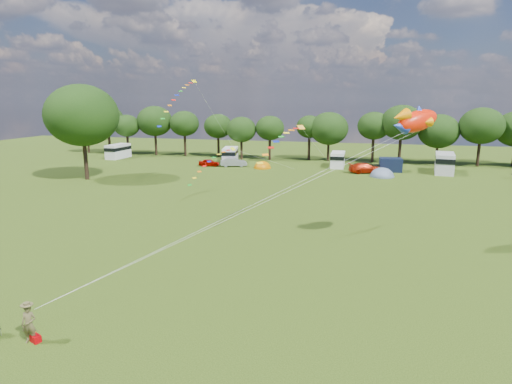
% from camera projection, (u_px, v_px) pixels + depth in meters
% --- Properties ---
extents(ground_plane, '(180.00, 180.00, 0.00)m').
position_uv_depth(ground_plane, '(225.00, 279.00, 27.33)').
color(ground_plane, black).
rests_on(ground_plane, ground).
extents(tree_line, '(102.98, 10.98, 10.27)m').
position_uv_depth(tree_line, '(349.00, 127.00, 76.76)').
color(tree_line, black).
rests_on(tree_line, ground).
extents(big_tree, '(10.00, 10.00, 13.28)m').
position_uv_depth(big_tree, '(82.00, 115.00, 59.15)').
color(big_tree, black).
rests_on(big_tree, ground).
extents(car_a, '(3.84, 2.01, 1.22)m').
position_uv_depth(car_a, '(209.00, 163.00, 72.95)').
color(car_a, '#930800').
rests_on(car_a, ground).
extents(car_b, '(4.46, 2.85, 1.48)m').
position_uv_depth(car_b, '(234.00, 162.00, 72.58)').
color(car_b, gray).
rests_on(car_b, ground).
extents(car_c, '(5.50, 3.70, 1.52)m').
position_uv_depth(car_c, '(366.00, 168.00, 66.24)').
color(car_c, '#AD1D05').
rests_on(car_c, ground).
extents(car_d, '(5.74, 3.62, 1.45)m').
position_uv_depth(car_d, '(369.00, 167.00, 67.94)').
color(car_d, black).
rests_on(car_d, ground).
extents(campervan_a, '(2.62, 5.64, 2.71)m').
position_uv_depth(campervan_a, '(118.00, 151.00, 82.55)').
color(campervan_a, silver).
rests_on(campervan_a, ground).
extents(campervan_b, '(3.40, 5.92, 2.73)m').
position_uv_depth(campervan_b, '(230.00, 155.00, 76.66)').
color(campervan_b, white).
rests_on(campervan_b, ground).
extents(campervan_c, '(2.23, 5.18, 2.53)m').
position_uv_depth(campervan_c, '(338.00, 159.00, 71.85)').
color(campervan_c, silver).
rests_on(campervan_c, ground).
extents(campervan_d, '(3.45, 6.58, 3.08)m').
position_uv_depth(campervan_d, '(444.00, 162.00, 65.99)').
color(campervan_d, '#B5B5B7').
rests_on(campervan_d, ground).
extents(tent_orange, '(2.90, 3.18, 2.27)m').
position_uv_depth(tent_orange, '(262.00, 168.00, 70.99)').
color(tent_orange, '#C06700').
rests_on(tent_orange, ground).
extents(tent_greyblue, '(3.58, 3.92, 2.66)m').
position_uv_depth(tent_greyblue, '(382.00, 177.00, 63.23)').
color(tent_greyblue, slate).
rests_on(tent_greyblue, ground).
extents(awning_navy, '(3.52, 2.92, 2.12)m').
position_uv_depth(awning_navy, '(390.00, 165.00, 67.68)').
color(awning_navy, black).
rests_on(awning_navy, ground).
extents(kite_flyer, '(0.77, 0.59, 1.90)m').
position_uv_depth(kite_flyer, '(29.00, 324.00, 20.00)').
color(kite_flyer, brown).
rests_on(kite_flyer, ground).
extents(kite_bag, '(0.58, 0.48, 0.35)m').
position_uv_depth(kite_bag, '(36.00, 339.00, 20.20)').
color(kite_bag, '#A80006').
rests_on(kite_bag, ground).
extents(fish_kite, '(3.98, 3.60, 2.28)m').
position_uv_depth(fish_kite, '(414.00, 121.00, 30.29)').
color(fish_kite, '#F21E04').
rests_on(fish_kite, ground).
extents(streamer_kite_a, '(3.32, 5.63, 5.77)m').
position_uv_depth(streamer_kite_a, '(180.00, 96.00, 53.61)').
color(streamer_kite_a, '#FFE904').
rests_on(streamer_kite_a, ground).
extents(streamer_kite_b, '(4.18, 4.68, 3.79)m').
position_uv_depth(streamer_kite_b, '(215.00, 160.00, 47.03)').
color(streamer_kite_b, '#F5FF14').
rests_on(streamer_kite_b, ground).
extents(streamer_kite_c, '(3.17, 4.94, 2.80)m').
position_uv_depth(streamer_kite_c, '(285.00, 138.00, 34.87)').
color(streamer_kite_c, '#FFAF26').
rests_on(streamer_kite_c, ground).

